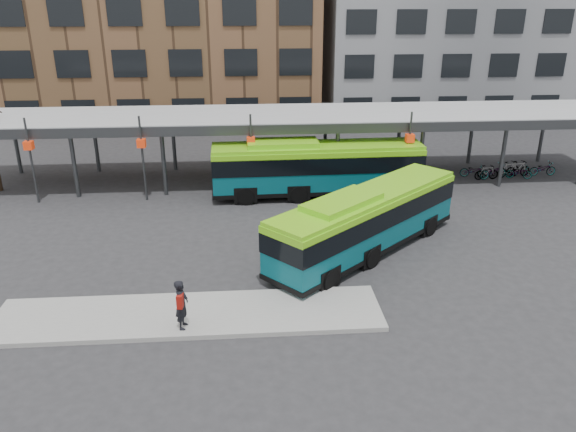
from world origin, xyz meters
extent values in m
plane|color=#28282B|center=(0.00, 0.00, 0.00)|extent=(120.00, 120.00, 0.00)
cube|color=gray|center=(-5.50, -3.00, 0.09)|extent=(14.00, 3.00, 0.18)
cube|color=#999B9E|center=(0.00, 13.00, 4.00)|extent=(40.00, 6.00, 0.35)
cube|color=#383A3D|center=(0.00, 10.00, 3.85)|extent=(40.00, 0.15, 0.55)
cylinder|color=#383A3D|center=(-18.00, 15.50, 1.90)|extent=(0.24, 0.24, 3.80)
cylinder|color=#383A3D|center=(-13.00, 10.50, 1.90)|extent=(0.24, 0.24, 3.80)
cylinder|color=#383A3D|center=(-13.00, 15.50, 1.90)|extent=(0.24, 0.24, 3.80)
cylinder|color=#383A3D|center=(-8.00, 10.50, 1.90)|extent=(0.24, 0.24, 3.80)
cylinder|color=#383A3D|center=(-8.00, 15.50, 1.90)|extent=(0.24, 0.24, 3.80)
cylinder|color=#383A3D|center=(-3.00, 10.50, 1.90)|extent=(0.24, 0.24, 3.80)
cylinder|color=#383A3D|center=(-3.00, 15.50, 1.90)|extent=(0.24, 0.24, 3.80)
cylinder|color=#383A3D|center=(2.00, 10.50, 1.90)|extent=(0.24, 0.24, 3.80)
cylinder|color=#383A3D|center=(2.00, 15.50, 1.90)|extent=(0.24, 0.24, 3.80)
cylinder|color=#383A3D|center=(7.00, 10.50, 1.90)|extent=(0.24, 0.24, 3.80)
cylinder|color=#383A3D|center=(7.00, 15.50, 1.90)|extent=(0.24, 0.24, 3.80)
cylinder|color=#383A3D|center=(12.00, 10.50, 1.90)|extent=(0.24, 0.24, 3.80)
cylinder|color=#383A3D|center=(12.00, 15.50, 1.90)|extent=(0.24, 0.24, 3.80)
cylinder|color=#383A3D|center=(17.00, 15.50, 1.90)|extent=(0.24, 0.24, 3.80)
cylinder|color=#383A3D|center=(-15.00, 9.70, 2.40)|extent=(0.12, 0.12, 4.80)
cube|color=red|center=(-15.00, 9.70, 3.30)|extent=(0.45, 0.45, 0.45)
cylinder|color=#383A3D|center=(-9.00, 9.70, 2.40)|extent=(0.12, 0.12, 4.80)
cube|color=red|center=(-9.00, 9.70, 3.30)|extent=(0.45, 0.45, 0.45)
cylinder|color=#383A3D|center=(-3.00, 9.70, 2.40)|extent=(0.12, 0.12, 4.80)
cube|color=red|center=(-3.00, 9.70, 3.30)|extent=(0.45, 0.45, 0.45)
cylinder|color=#383A3D|center=(6.00, 9.70, 2.40)|extent=(0.12, 0.12, 4.80)
cube|color=red|center=(6.00, 9.70, 3.30)|extent=(0.45, 0.45, 0.45)
cube|color=slate|center=(16.00, 32.00, 10.00)|extent=(24.00, 14.00, 20.00)
cube|color=#08505B|center=(2.01, 1.99, 1.47)|extent=(9.72, 9.03, 2.29)
cube|color=black|center=(2.01, 1.99, 1.92)|extent=(9.80, 9.10, 0.87)
cube|color=#72CD15|center=(2.01, 1.99, 2.70)|extent=(9.66, 8.97, 0.18)
cube|color=#72CD15|center=(0.65, 0.77, 2.89)|extent=(3.83, 3.67, 0.32)
cube|color=black|center=(2.01, 1.99, 0.43)|extent=(9.80, 9.11, 0.22)
cylinder|color=black|center=(5.49, 3.59, 0.46)|extent=(0.87, 0.82, 0.92)
cylinder|color=black|center=(4.00, 5.26, 0.46)|extent=(0.87, 0.82, 0.92)
cylinder|color=black|center=(1.94, 0.42, 0.46)|extent=(0.87, 0.82, 0.92)
cylinder|color=black|center=(0.45, 2.09, 0.46)|extent=(0.87, 0.82, 0.92)
cylinder|color=black|center=(-0.11, -1.41, 0.46)|extent=(0.87, 0.82, 0.92)
cylinder|color=black|center=(-1.60, 0.26, 0.46)|extent=(0.87, 0.82, 0.92)
cube|color=#08505B|center=(0.74, 9.78, 1.58)|extent=(11.92, 2.79, 2.47)
cube|color=black|center=(0.74, 9.78, 2.08)|extent=(11.97, 2.85, 0.94)
cube|color=#72CD15|center=(0.74, 9.78, 2.92)|extent=(11.92, 2.69, 0.20)
cube|color=#72CD15|center=(-1.24, 9.73, 3.11)|extent=(4.00, 1.89, 0.35)
cube|color=black|center=(0.74, 9.78, 0.46)|extent=(11.98, 2.85, 0.24)
cylinder|color=black|center=(4.73, 8.68, 0.49)|extent=(1.00, 0.32, 0.99)
cylinder|color=black|center=(4.66, 11.09, 0.49)|extent=(1.00, 0.32, 0.99)
cylinder|color=black|center=(-0.41, 8.54, 0.49)|extent=(1.00, 0.32, 0.99)
cylinder|color=black|center=(-0.48, 10.95, 0.49)|extent=(1.00, 0.32, 0.99)
cylinder|color=black|center=(-3.38, 8.46, 0.49)|extent=(1.00, 0.32, 0.99)
cylinder|color=black|center=(-3.44, 10.87, 0.49)|extent=(1.00, 0.32, 0.99)
imported|color=black|center=(-5.62, -3.92, 1.09)|extent=(0.51, 0.71, 1.82)
cube|color=maroon|center=(-5.64, -4.10, 1.33)|extent=(0.23, 0.36, 0.48)
imported|color=slate|center=(11.10, 12.33, 0.43)|extent=(1.72, 1.05, 0.85)
imported|color=slate|center=(11.73, 11.79, 0.47)|extent=(1.60, 0.57, 0.94)
imported|color=slate|center=(12.20, 11.90, 0.49)|extent=(1.94, 1.01, 0.97)
imported|color=slate|center=(13.32, 12.13, 0.53)|extent=(1.84, 1.05, 1.06)
imported|color=slate|center=(13.88, 11.85, 0.42)|extent=(1.70, 0.98, 0.84)
imported|color=slate|center=(13.95, 12.21, 0.53)|extent=(1.84, 0.84, 1.07)
imported|color=slate|center=(15.66, 12.33, 0.46)|extent=(1.76, 0.66, 0.92)
camera|label=1|loc=(-3.27, -20.82, 11.04)|focal=35.00mm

